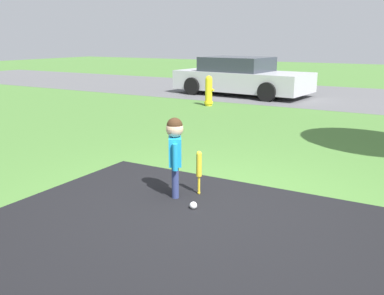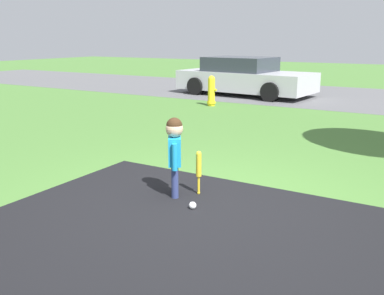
% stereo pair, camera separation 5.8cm
% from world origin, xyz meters
% --- Properties ---
extents(ground_plane, '(60.00, 60.00, 0.00)m').
position_xyz_m(ground_plane, '(0.00, 0.00, 0.00)').
color(ground_plane, '#477533').
extents(street_strip, '(40.00, 6.00, 0.01)m').
position_xyz_m(street_strip, '(0.00, 10.39, 0.00)').
color(street_strip, '#59595B').
rests_on(street_strip, ground).
extents(child, '(0.26, 0.34, 0.95)m').
position_xyz_m(child, '(-0.53, 0.15, 0.62)').
color(child, navy).
rests_on(child, ground).
extents(baseball_bat, '(0.07, 0.07, 0.54)m').
position_xyz_m(baseball_bat, '(-0.30, 0.33, 0.35)').
color(baseball_bat, yellow).
rests_on(baseball_bat, ground).
extents(sports_ball, '(0.08, 0.08, 0.08)m').
position_xyz_m(sports_ball, '(-0.13, -0.10, 0.04)').
color(sports_ball, white).
rests_on(sports_ball, ground).
extents(fire_hydrant, '(0.27, 0.25, 0.84)m').
position_xyz_m(fire_hydrant, '(-3.48, 6.59, 0.41)').
color(fire_hydrant, yellow).
rests_on(fire_hydrant, ground).
extents(parked_car, '(4.55, 2.38, 1.24)m').
position_xyz_m(parked_car, '(-3.67, 9.25, 0.59)').
color(parked_car, '#B7B7BC').
rests_on(parked_car, ground).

